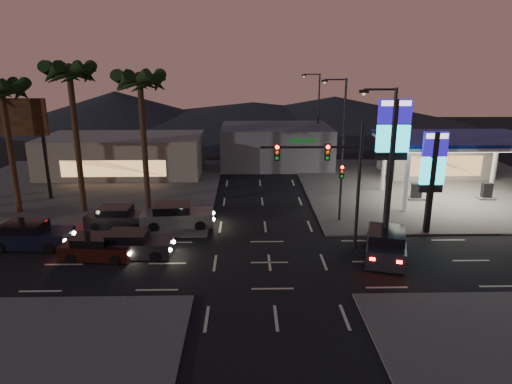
{
  "coord_description": "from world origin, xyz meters",
  "views": [
    {
      "loc": [
        -1.34,
        -24.56,
        11.48
      ],
      "look_at": [
        -0.69,
        4.58,
        3.0
      ],
      "focal_mm": 32.0,
      "sensor_mm": 36.0,
      "label": 1
    }
  ],
  "objects_px": {
    "traffic_signal_mast": "(331,168)",
    "car_lane_a_front": "(133,245)",
    "car_lane_a_mid": "(97,248)",
    "car_lane_b_mid": "(119,218)",
    "car_lane_b_front": "(176,216)",
    "pylon_sign_tall": "(393,139)",
    "pylon_sign_short": "(433,167)",
    "car_lane_a_rear": "(30,236)",
    "suv_station": "(386,243)",
    "gas_station": "(458,141)"
  },
  "relations": [
    {
      "from": "car_lane_a_mid",
      "to": "car_lane_b_front",
      "type": "height_order",
      "value": "car_lane_b_front"
    },
    {
      "from": "car_lane_b_mid",
      "to": "pylon_sign_tall",
      "type": "bearing_deg",
      "value": -1.9
    },
    {
      "from": "car_lane_a_mid",
      "to": "car_lane_b_mid",
      "type": "relative_size",
      "value": 0.94
    },
    {
      "from": "car_lane_a_mid",
      "to": "car_lane_a_front",
      "type": "bearing_deg",
      "value": 8.85
    },
    {
      "from": "car_lane_a_mid",
      "to": "car_lane_b_front",
      "type": "bearing_deg",
      "value": 53.02
    },
    {
      "from": "car_lane_a_mid",
      "to": "pylon_sign_tall",
      "type": "bearing_deg",
      "value": 13.88
    },
    {
      "from": "gas_station",
      "to": "pylon_sign_short",
      "type": "bearing_deg",
      "value": -123.69
    },
    {
      "from": "car_lane_b_mid",
      "to": "traffic_signal_mast",
      "type": "bearing_deg",
      "value": -16.31
    },
    {
      "from": "pylon_sign_short",
      "to": "car_lane_a_front",
      "type": "bearing_deg",
      "value": -170.2
    },
    {
      "from": "car_lane_b_front",
      "to": "car_lane_b_mid",
      "type": "relative_size",
      "value": 1.12
    },
    {
      "from": "car_lane_b_front",
      "to": "pylon_sign_tall",
      "type": "bearing_deg",
      "value": -2.48
    },
    {
      "from": "gas_station",
      "to": "car_lane_b_mid",
      "type": "xyz_separation_m",
      "value": [
        -26.38,
        -5.87,
        -4.38
      ]
    },
    {
      "from": "pylon_sign_short",
      "to": "car_lane_b_mid",
      "type": "height_order",
      "value": "pylon_sign_short"
    },
    {
      "from": "pylon_sign_tall",
      "to": "car_lane_a_rear",
      "type": "relative_size",
      "value": 1.75
    },
    {
      "from": "gas_station",
      "to": "traffic_signal_mast",
      "type": "bearing_deg",
      "value": -140.72
    },
    {
      "from": "suv_station",
      "to": "pylon_sign_short",
      "type": "bearing_deg",
      "value": 43.49
    },
    {
      "from": "traffic_signal_mast",
      "to": "car_lane_a_mid",
      "type": "relative_size",
      "value": 1.79
    },
    {
      "from": "pylon_sign_tall",
      "to": "car_lane_a_rear",
      "type": "height_order",
      "value": "pylon_sign_tall"
    },
    {
      "from": "car_lane_a_front",
      "to": "car_lane_b_mid",
      "type": "xyz_separation_m",
      "value": [
        -2.14,
        4.95,
        -0.01
      ]
    },
    {
      "from": "pylon_sign_tall",
      "to": "traffic_signal_mast",
      "type": "height_order",
      "value": "pylon_sign_tall"
    },
    {
      "from": "traffic_signal_mast",
      "to": "car_lane_a_front",
      "type": "relative_size",
      "value": 1.67
    },
    {
      "from": "pylon_sign_tall",
      "to": "car_lane_a_mid",
      "type": "xyz_separation_m",
      "value": [
        -18.8,
        -4.65,
        -5.74
      ]
    },
    {
      "from": "pylon_sign_short",
      "to": "suv_station",
      "type": "xyz_separation_m",
      "value": [
        -3.93,
        -3.72,
        -3.84
      ]
    },
    {
      "from": "car_lane_a_mid",
      "to": "suv_station",
      "type": "height_order",
      "value": "suv_station"
    },
    {
      "from": "gas_station",
      "to": "pylon_sign_tall",
      "type": "xyz_separation_m",
      "value": [
        -7.5,
        -6.5,
        1.31
      ]
    },
    {
      "from": "car_lane_a_mid",
      "to": "car_lane_b_mid",
      "type": "xyz_separation_m",
      "value": [
        -0.08,
        5.27,
        0.05
      ]
    },
    {
      "from": "pylon_sign_short",
      "to": "suv_station",
      "type": "relative_size",
      "value": 1.23
    },
    {
      "from": "car_lane_b_front",
      "to": "gas_station",
      "type": "bearing_deg",
      "value": 14.71
    },
    {
      "from": "gas_station",
      "to": "car_lane_b_mid",
      "type": "distance_m",
      "value": 27.38
    },
    {
      "from": "car_lane_a_rear",
      "to": "car_lane_b_mid",
      "type": "height_order",
      "value": "car_lane_a_rear"
    },
    {
      "from": "gas_station",
      "to": "car_lane_a_mid",
      "type": "height_order",
      "value": "gas_station"
    },
    {
      "from": "gas_station",
      "to": "car_lane_b_mid",
      "type": "height_order",
      "value": "gas_station"
    },
    {
      "from": "pylon_sign_tall",
      "to": "car_lane_b_front",
      "type": "relative_size",
      "value": 1.69
    },
    {
      "from": "pylon_sign_short",
      "to": "car_lane_b_mid",
      "type": "bearing_deg",
      "value": 175.65
    },
    {
      "from": "gas_station",
      "to": "car_lane_a_front",
      "type": "height_order",
      "value": "gas_station"
    },
    {
      "from": "car_lane_a_front",
      "to": "car_lane_b_front",
      "type": "height_order",
      "value": "car_lane_b_front"
    },
    {
      "from": "pylon_sign_tall",
      "to": "car_lane_b_mid",
      "type": "xyz_separation_m",
      "value": [
        -18.88,
        0.63,
        -5.69
      ]
    },
    {
      "from": "traffic_signal_mast",
      "to": "car_lane_a_front",
      "type": "bearing_deg",
      "value": -176.12
    },
    {
      "from": "pylon_sign_tall",
      "to": "car_lane_b_mid",
      "type": "distance_m",
      "value": 19.73
    },
    {
      "from": "car_lane_b_front",
      "to": "car_lane_b_mid",
      "type": "xyz_separation_m",
      "value": [
        -4.06,
        -0.02,
        -0.08
      ]
    },
    {
      "from": "pylon_sign_tall",
      "to": "suv_station",
      "type": "height_order",
      "value": "pylon_sign_tall"
    },
    {
      "from": "traffic_signal_mast",
      "to": "suv_station",
      "type": "xyz_separation_m",
      "value": [
        3.32,
        -1.21,
        -4.41
      ]
    },
    {
      "from": "pylon_sign_tall",
      "to": "pylon_sign_short",
      "type": "bearing_deg",
      "value": -21.8
    },
    {
      "from": "traffic_signal_mast",
      "to": "car_lane_a_front",
      "type": "distance_m",
      "value": 12.85
    },
    {
      "from": "pylon_sign_tall",
      "to": "car_lane_a_front",
      "type": "relative_size",
      "value": 1.87
    },
    {
      "from": "car_lane_a_rear",
      "to": "car_lane_b_front",
      "type": "height_order",
      "value": "car_lane_b_front"
    },
    {
      "from": "car_lane_a_rear",
      "to": "suv_station",
      "type": "relative_size",
      "value": 0.9
    },
    {
      "from": "gas_station",
      "to": "car_lane_a_front",
      "type": "xyz_separation_m",
      "value": [
        -24.24,
        -10.83,
        -4.36
      ]
    },
    {
      "from": "car_lane_a_rear",
      "to": "car_lane_b_front",
      "type": "distance_m",
      "value": 9.43
    },
    {
      "from": "car_lane_a_front",
      "to": "car_lane_b_front",
      "type": "distance_m",
      "value": 5.33
    }
  ]
}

